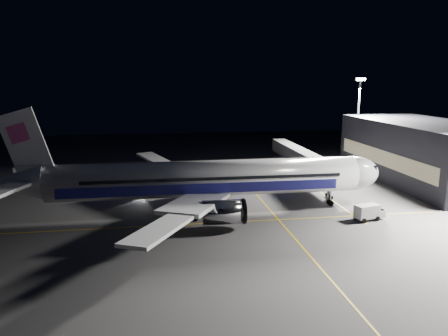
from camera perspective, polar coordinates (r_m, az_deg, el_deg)
name	(u,v)px	position (r m, az deg, el deg)	size (l,w,h in m)	color
ground	(207,211)	(69.37, -2.26, -5.63)	(200.00, 200.00, 0.00)	#4C4C4F
guide_line_main	(268,208)	(71.14, 5.80, -5.23)	(0.25, 80.00, 0.01)	gold
guide_line_cross	(212,223)	(63.70, -1.63, -7.21)	(70.00, 0.25, 0.01)	gold
guide_line_side	(317,190)	(83.91, 12.04, -2.80)	(0.25, 40.00, 0.01)	gold
airliner	(200,179)	(67.90, -3.19, -1.50)	(61.48, 54.22, 16.64)	silver
terminal	(424,152)	(97.16, 24.69, 1.95)	(18.12, 40.00, 12.00)	black
jet_bridge	(304,158)	(90.33, 10.36, 1.26)	(3.60, 34.40, 6.30)	#B2B2B7
floodlight_mast_north	(358,113)	(109.02, 17.14, 6.83)	(2.40, 0.68, 20.70)	#59595E
service_truck	(369,212)	(68.16, 18.44, -5.44)	(4.93, 2.97, 2.37)	silver
baggage_tug	(145,191)	(79.27, -10.34, -2.99)	(2.80, 2.44, 1.76)	black
safety_cone_a	(234,192)	(79.10, 1.28, -3.18)	(0.44, 0.44, 0.66)	red
safety_cone_b	(215,187)	(82.71, -1.12, -2.53)	(0.43, 0.43, 0.65)	red
safety_cone_c	(212,187)	(82.97, -1.60, -2.50)	(0.40, 0.40, 0.60)	red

